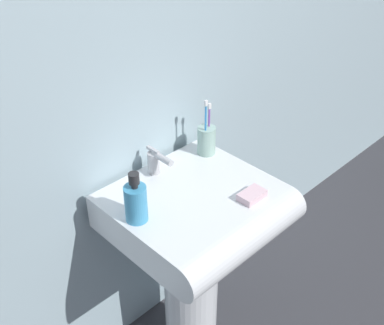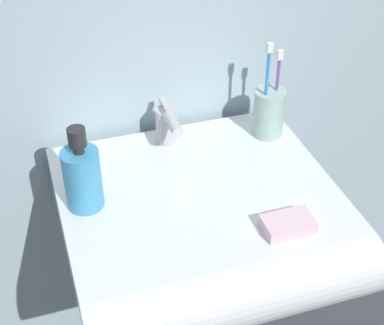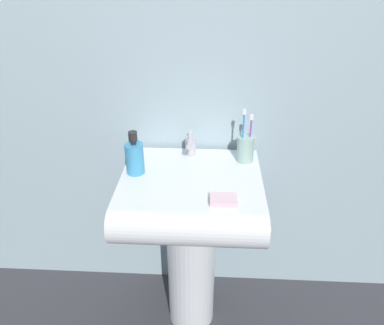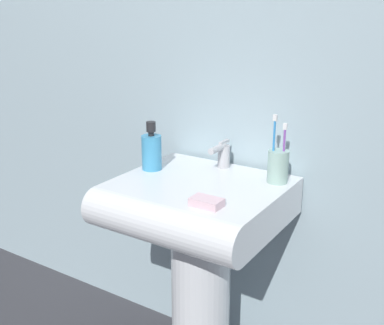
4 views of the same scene
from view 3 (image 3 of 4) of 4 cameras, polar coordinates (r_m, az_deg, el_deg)
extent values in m
plane|color=#38383D|center=(1.92, -0.09, -22.06)|extent=(6.00, 6.00, 0.00)
cube|color=#9EB7C1|center=(1.47, 0.46, 17.81)|extent=(5.00, 0.05, 2.40)
cylinder|color=white|center=(1.67, -0.10, -15.22)|extent=(0.20, 0.20, 0.65)
cube|color=white|center=(1.42, -0.11, -4.20)|extent=(0.52, 0.44, 0.12)
cylinder|color=white|center=(1.25, -0.67, -9.81)|extent=(0.52, 0.12, 0.12)
cylinder|color=#B7B7BC|center=(1.52, -0.24, 2.58)|extent=(0.04, 0.04, 0.08)
cylinder|color=#B7B7BC|center=(1.46, -0.34, 3.14)|extent=(0.02, 0.09, 0.02)
cube|color=#B7B7BC|center=(1.49, -0.24, 4.33)|extent=(0.01, 0.06, 0.01)
cylinder|color=#99BFB2|center=(1.48, 8.13, 2.08)|extent=(0.07, 0.07, 0.10)
cylinder|color=#338CD8|center=(1.45, 7.72, 3.90)|extent=(0.01, 0.01, 0.19)
cube|color=white|center=(1.41, 8.00, 7.65)|extent=(0.01, 0.01, 0.02)
cylinder|color=purple|center=(1.47, 8.82, 3.61)|extent=(0.01, 0.01, 0.16)
cube|color=white|center=(1.43, 9.10, 6.81)|extent=(0.01, 0.01, 0.02)
cylinder|color=#3F99CC|center=(1.40, -8.72, 0.61)|extent=(0.07, 0.07, 0.12)
cylinder|color=#262628|center=(1.37, -8.94, 3.06)|extent=(0.02, 0.02, 0.01)
cylinder|color=#262628|center=(1.36, -9.02, 3.98)|extent=(0.03, 0.03, 0.03)
cube|color=silver|center=(1.25, 4.82, -5.68)|extent=(0.09, 0.06, 0.02)
camera|label=1|loc=(1.00, -79.00, 20.63)|focal=45.00mm
camera|label=2|loc=(0.49, -45.34, 19.43)|focal=55.00mm
camera|label=4|loc=(0.72, 88.58, -18.06)|focal=45.00mm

